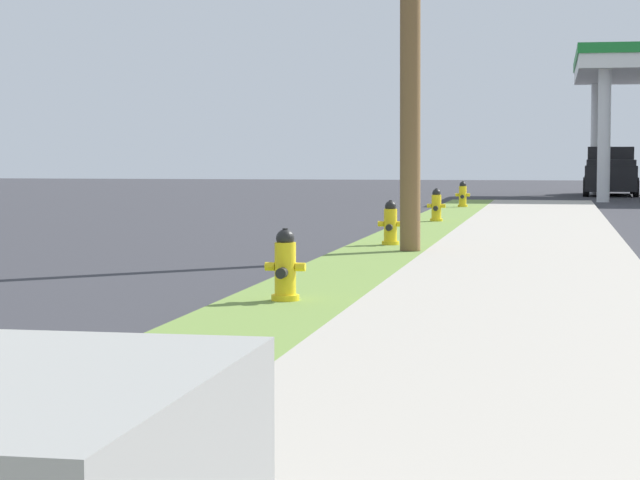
% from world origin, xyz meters
% --- Properties ---
extents(fire_hydrant_second, '(0.42, 0.38, 0.74)m').
position_xyz_m(fire_hydrant_second, '(0.67, 10.23, 0.45)').
color(fire_hydrant_second, yellow).
rests_on(fire_hydrant_second, grass_verge).
extents(fire_hydrant_third, '(0.42, 0.37, 0.74)m').
position_xyz_m(fire_hydrant_third, '(0.70, 18.37, 0.45)').
color(fire_hydrant_third, yellow).
rests_on(fire_hydrant_third, grass_verge).
extents(fire_hydrant_fourth, '(0.42, 0.37, 0.74)m').
position_xyz_m(fire_hydrant_fourth, '(0.75, 25.97, 0.45)').
color(fire_hydrant_fourth, yellow).
rests_on(fire_hydrant_fourth, grass_verge).
extents(fire_hydrant_fifth, '(0.42, 0.38, 0.74)m').
position_xyz_m(fire_hydrant_fifth, '(0.77, 34.01, 0.45)').
color(fire_hydrant_fifth, yellow).
rests_on(fire_hydrant_fifth, grass_verge).
extents(truck_black_at_forecourt, '(2.29, 5.46, 1.97)m').
position_xyz_m(truck_black_at_forecourt, '(5.63, 49.65, 0.91)').
color(truck_black_at_forecourt, black).
rests_on(truck_black_at_forecourt, ground).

